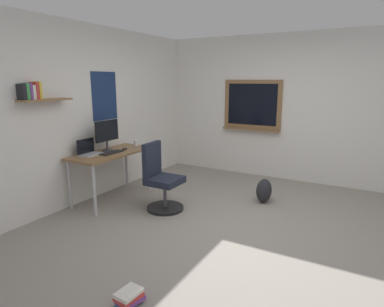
% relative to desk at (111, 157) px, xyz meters
% --- Properties ---
extents(ground_plane, '(5.20, 5.20, 0.00)m').
position_rel_desk_xyz_m(ground_plane, '(-0.03, -2.07, -0.66)').
color(ground_plane, gray).
rests_on(ground_plane, ground).
extents(wall_back, '(5.00, 0.30, 2.60)m').
position_rel_desk_xyz_m(wall_back, '(-0.03, 0.38, 0.64)').
color(wall_back, silver).
rests_on(wall_back, ground).
extents(wall_right, '(0.22, 5.00, 2.60)m').
position_rel_desk_xyz_m(wall_right, '(2.42, -2.05, 0.64)').
color(wall_right, silver).
rests_on(wall_right, ground).
extents(desk, '(1.32, 0.59, 0.74)m').
position_rel_desk_xyz_m(desk, '(0.00, 0.00, 0.00)').
color(desk, olive).
rests_on(desk, ground).
extents(office_chair, '(0.52, 0.52, 0.95)m').
position_rel_desk_xyz_m(office_chair, '(0.04, -0.87, -0.25)').
color(office_chair, black).
rests_on(office_chair, ground).
extents(laptop, '(0.31, 0.21, 0.23)m').
position_rel_desk_xyz_m(laptop, '(-0.30, 0.14, 0.14)').
color(laptop, '#ADAFB5').
rests_on(laptop, desk).
extents(monitor_primary, '(0.46, 0.17, 0.46)m').
position_rel_desk_xyz_m(monitor_primary, '(0.03, 0.10, 0.35)').
color(monitor_primary, '#38383D').
rests_on(monitor_primary, desk).
extents(keyboard, '(0.37, 0.13, 0.02)m').
position_rel_desk_xyz_m(keyboard, '(-0.07, -0.07, 0.09)').
color(keyboard, black).
rests_on(keyboard, desk).
extents(computer_mouse, '(0.10, 0.06, 0.03)m').
position_rel_desk_xyz_m(computer_mouse, '(0.21, -0.07, 0.10)').
color(computer_mouse, '#262628').
rests_on(computer_mouse, desk).
extents(coffee_mug, '(0.08, 0.08, 0.09)m').
position_rel_desk_xyz_m(coffee_mug, '(0.56, -0.02, 0.13)').
color(coffee_mug, silver).
rests_on(coffee_mug, desk).
extents(backpack, '(0.32, 0.22, 0.35)m').
position_rel_desk_xyz_m(backpack, '(1.03, -2.05, -0.48)').
color(backpack, '#232328').
rests_on(backpack, ground).
extents(book_stack_on_floor, '(0.25, 0.20, 0.13)m').
position_rel_desk_xyz_m(book_stack_on_floor, '(-1.79, -1.82, -0.60)').
color(book_stack_on_floor, teal).
rests_on(book_stack_on_floor, ground).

